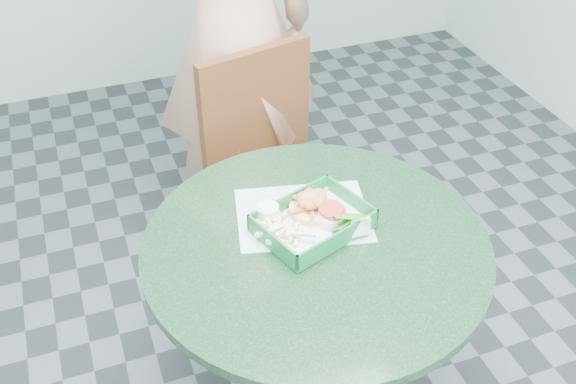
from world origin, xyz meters
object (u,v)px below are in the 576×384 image
object	(u,v)px
crab_sandwich	(319,209)
cafe_table	(314,291)
food_basket	(313,230)
dining_chair	(267,160)
sauce_ramekin	(273,207)

from	to	relation	value
crab_sandwich	cafe_table	bearing A→B (deg)	-115.49
food_basket	crab_sandwich	size ratio (longest dim) A/B	2.27
dining_chair	sauce_ramekin	size ratio (longest dim) A/B	14.94
dining_chair	crab_sandwich	world-z (taller)	dining_chair
cafe_table	food_basket	size ratio (longest dim) A/B	3.26
food_basket	sauce_ramekin	size ratio (longest dim) A/B	4.65
dining_chair	food_basket	size ratio (longest dim) A/B	3.21
dining_chair	sauce_ramekin	bearing A→B (deg)	-120.00
cafe_table	food_basket	xyz separation A→B (m)	(0.01, 0.05, 0.19)
cafe_table	dining_chair	bearing A→B (deg)	82.11
food_basket	sauce_ramekin	bearing A→B (deg)	130.95
cafe_table	sauce_ramekin	bearing A→B (deg)	116.62
food_basket	sauce_ramekin	xyz separation A→B (m)	(-0.08, 0.09, 0.03)
dining_chair	sauce_ramekin	distance (m)	0.66
dining_chair	crab_sandwich	size ratio (longest dim) A/B	7.28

